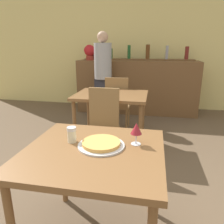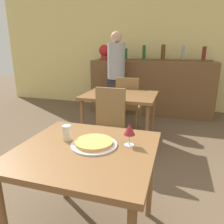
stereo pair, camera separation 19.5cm
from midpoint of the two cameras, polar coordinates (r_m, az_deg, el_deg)
wall_back at (r=5.32m, az=12.37°, el=16.03°), size 8.00×0.05×2.80m
dining_table_near at (r=1.54m, az=-3.14°, el=-12.48°), size 0.93×0.88×0.77m
dining_table_far at (r=3.16m, az=3.83°, el=3.03°), size 1.02×0.78×0.78m
bar_counter at (r=4.90m, az=11.24°, el=6.29°), size 2.60×0.56×1.14m
bar_back_shelf at (r=4.96m, az=12.20°, el=13.77°), size 2.39×0.24×0.33m
chair_far_side_front at (r=2.69m, az=1.05°, el=-2.73°), size 0.40×0.40×0.95m
chair_far_side_back at (r=3.72m, az=5.75°, el=2.74°), size 0.40×0.40×0.95m
pizza_tray at (r=1.53m, az=-1.05°, el=-8.27°), size 0.32×0.32×0.04m
cheese_shaker at (r=1.61m, az=-8.35°, el=-5.46°), size 0.07×0.07×0.11m
person_standing at (r=4.39m, az=2.39°, el=10.14°), size 0.34×0.34×1.71m
wine_glass at (r=1.51m, az=8.29°, el=-4.73°), size 0.08×0.08×0.16m
potted_plant at (r=4.99m, az=-0.84°, el=15.51°), size 0.24×0.24×0.33m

